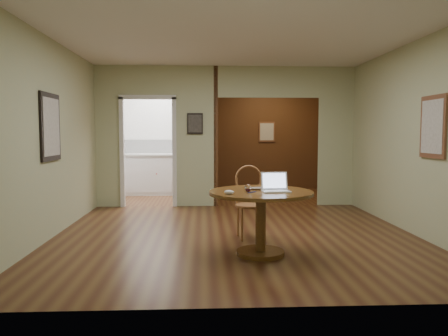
{
  "coord_description": "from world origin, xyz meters",
  "views": [
    {
      "loc": [
        -0.44,
        -5.94,
        1.42
      ],
      "look_at": [
        -0.17,
        -0.2,
        0.96
      ],
      "focal_mm": 35.0,
      "sensor_mm": 36.0,
      "label": 1
    }
  ],
  "objects_px": {
    "dining_table": "(261,208)",
    "closed_laptop": "(264,189)",
    "chair": "(250,198)",
    "open_laptop": "(275,186)"
  },
  "relations": [
    {
      "from": "dining_table",
      "to": "closed_laptop",
      "type": "bearing_deg",
      "value": 64.9
    },
    {
      "from": "chair",
      "to": "open_laptop",
      "type": "distance_m",
      "value": 0.96
    },
    {
      "from": "dining_table",
      "to": "closed_laptop",
      "type": "distance_m",
      "value": 0.24
    },
    {
      "from": "chair",
      "to": "closed_laptop",
      "type": "relative_size",
      "value": 3.13
    },
    {
      "from": "chair",
      "to": "open_laptop",
      "type": "relative_size",
      "value": 3.0
    },
    {
      "from": "dining_table",
      "to": "closed_laptop",
      "type": "xyz_separation_m",
      "value": [
        0.05,
        0.1,
        0.21
      ]
    },
    {
      "from": "dining_table",
      "to": "closed_laptop",
      "type": "height_order",
      "value": "closed_laptop"
    },
    {
      "from": "dining_table",
      "to": "closed_laptop",
      "type": "relative_size",
      "value": 3.83
    },
    {
      "from": "open_laptop",
      "to": "closed_laptop",
      "type": "distance_m",
      "value": 0.18
    },
    {
      "from": "chair",
      "to": "open_laptop",
      "type": "height_order",
      "value": "chair"
    }
  ]
}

